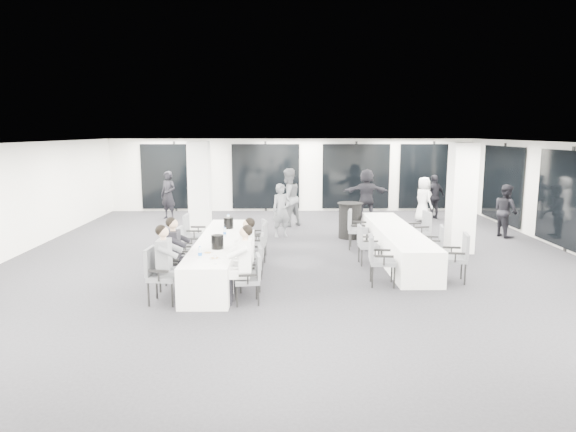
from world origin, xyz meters
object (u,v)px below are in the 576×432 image
Objects in this scene: banquet_table_side at (396,244)px; chair_side_left_near at (378,257)px; chair_main_left_far at (193,232)px; chair_side_right_far at (421,228)px; standing_guest_a at (281,207)px; standing_guest_g at (168,192)px; standing_guest_d at (434,194)px; cocktail_table at (350,220)px; ice_bucket_near at (217,242)px; chair_side_left_mid at (365,242)px; banquet_table_main at (219,256)px; chair_main_left_near at (159,272)px; chair_main_right_fourth at (258,242)px; ice_bucket_far at (228,223)px; standing_guest_e at (424,197)px; chair_main_left_fourth at (185,244)px; standing_guest_h at (506,207)px; chair_main_left_mid at (179,253)px; chair_side_right_mid at (435,242)px; chair_main_right_second at (253,265)px; chair_main_right_far at (260,235)px; chair_side_left_far at (355,227)px; chair_main_right_near at (251,276)px; chair_side_right_near at (458,254)px; standing_guest_b at (288,194)px; chair_main_right_mid at (256,253)px; chair_main_left_second at (169,261)px.

banquet_table_side is 2.31m from chair_side_left_near.
chair_side_right_far is at bearing 96.33° from chair_main_left_far.
standing_guest_g is (-4.01, 3.19, 0.07)m from standing_guest_a.
chair_side_right_far is at bearing 46.49° from banquet_table_side.
chair_main_left_far is at bearing 6.95° from standing_guest_d.
cocktail_table reaches higher than ice_bucket_near.
banquet_table_main is at bearing -80.00° from chair_side_left_mid.
chair_main_left_near is 3.65× the size of ice_bucket_near.
chair_main_right_fourth is 3.65× the size of ice_bucket_far.
chair_main_left_fourth is at bearing 108.28° from standing_guest_e.
chair_main_left_fourth is at bearing -142.87° from cocktail_table.
standing_guest_h reaches higher than banquet_table_main.
banquet_table_main is 17.88× the size of ice_bucket_near.
ice_bucket_near is (-3.23, 0.04, 0.31)m from chair_side_left_near.
chair_main_left_far is at bearing 177.79° from chair_main_left_mid.
chair_main_left_mid is 4.21m from chair_side_left_near.
chair_side_right_mid is at bearing 145.98° from standing_guest_e.
chair_main_right_fourth reaches higher than banquet_table_side.
chair_side_left_mid is (2.50, 1.95, 0.03)m from chair_main_right_second.
chair_main_right_far is 0.84× the size of chair_side_left_far.
chair_main_right_near is at bearing 165.14° from chair_main_right_far.
chair_main_left_near is 2.52m from chair_main_left_fourth.
standing_guest_d is (2.63, 5.84, 0.51)m from banquet_table_side.
standing_guest_g is (-1.80, 5.54, 0.37)m from chair_main_left_far.
chair_side_left_mid is at bearing -127.51° from chair_main_right_far.
standing_guest_d is 3.40m from standing_guest_h.
chair_side_right_mid is at bearing -62.95° from standing_guest_a.
chair_side_right_near is 7.27m from standing_guest_e.
cocktail_table is 1.00× the size of chair_side_left_far.
chair_side_right_far is at bearing -66.34° from chair_main_right_fourth.
chair_side_right_near is (1.67, -1.44, 0.05)m from chair_side_left_mid.
chair_side_left_mid is at bearing -174.90° from chair_side_left_near.
ice_bucket_near is 1.05× the size of ice_bucket_far.
cocktail_table reaches higher than chair_side_right_mid.
standing_guest_g is 7.21× the size of ice_bucket_far.
standing_guest_g is at bearing 61.86° from chair_side_right_mid.
chair_side_right_mid is at bearing 172.98° from chair_side_right_far.
chair_main_left_far is 4.75m from standing_guest_b.
chair_side_right_near is 0.58× the size of standing_guest_h.
standing_guest_h is at bearing 25.59° from banquet_table_main.
chair_side_right_mid is at bearing -74.52° from chair_main_right_mid.
standing_guest_a is 6.67× the size of ice_bucket_far.
chair_main_right_mid is at bearing 22.53° from standing_guest_d.
chair_side_right_mid is at bearing -11.77° from standing_guest_g.
standing_guest_a is at bearing 95.52° from standing_guest_e.
chair_side_left_mid is at bearing -19.07° from standing_guest_g.
chair_side_left_far is at bearing 118.91° from chair_main_left_mid.
chair_main_left_second is (-4.99, -2.37, 0.20)m from banquet_table_side.
banquet_table_main is 7.59m from standing_guest_g.
standing_guest_b is (2.41, 5.11, 0.55)m from chair_main_left_fourth.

